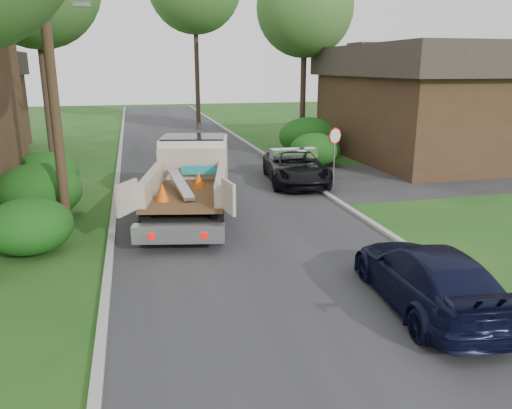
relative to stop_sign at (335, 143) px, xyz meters
The scene contains 17 objects.
ground 10.55m from the stop_sign, 120.02° to the right, with size 120.00×120.00×0.00m, color #184B15.
road 5.58m from the stop_sign, 169.11° to the left, with size 8.00×90.00×0.02m, color #28282B.
side_street 7.03m from the stop_sign, ahead, with size 16.00×7.00×0.02m, color #28282B.
curb_left 9.51m from the stop_sign, behind, with size 0.20×90.00×0.12m, color #9E9E99.
curb_right 2.27m from the stop_sign, 137.73° to the left, with size 0.20×90.00×0.12m, color #9E9E99.
stop_sign is the anchor object (origin of this frame).
utility_pole 11.91m from the stop_sign, 159.38° to the right, with size 2.42×1.25×10.00m.
house_right 9.37m from the stop_sign, 32.66° to the left, with size 9.72×12.96×6.20m.
hedge_left_a 12.92m from the stop_sign, 152.24° to the right, with size 2.34×2.34×1.53m, color #174610.
hedge_left_b 11.99m from the stop_sign, 167.94° to the right, with size 2.86×2.86×1.87m, color #174610.
hedge_left_c 12.08m from the stop_sign, behind, with size 2.60×2.60×1.70m, color #174610.
hedge_right_a 4.15m from the stop_sign, 81.47° to the left, with size 2.60×2.60×1.70m, color #174610.
hedge_right_b 7.15m from the stop_sign, 79.48° to the left, with size 3.38×3.38×2.21m, color #174610.
tree_right_far 13.08m from the stop_sign, 78.19° to the left, with size 6.00×6.00×11.50m.
flatbed_truck 7.27m from the stop_sign, 155.12° to the right, with size 4.09×7.10×2.53m.
black_pickup 1.97m from the stop_sign, 164.39° to the left, with size 2.41×5.23×1.45m, color black.
navy_suv 11.84m from the stop_sign, 102.74° to the right, with size 1.92×4.73×1.37m, color black.
Camera 1 is at (-3.27, -11.11, 4.97)m, focal length 35.00 mm.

